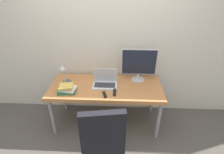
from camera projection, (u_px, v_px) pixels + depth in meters
The scene contains 11 objects.
ground_plane at pixel (105, 138), 2.70m from camera, with size 12.00×12.00×0.00m, color #514C47.
wall_back at pixel (107, 40), 2.75m from camera, with size 8.00×0.05×2.60m.
desk at pixel (106, 89), 2.69m from camera, with size 1.70×0.73×0.72m.
laptop at pixel (105, 82), 2.67m from camera, with size 0.37×0.25×0.26m.
monitor at pixel (139, 64), 2.70m from camera, with size 0.54×0.21×0.52m.
desk_lamp at pixel (64, 73), 2.58m from camera, with size 0.13×0.24×0.33m.
office_chair at pixel (103, 143), 1.86m from camera, with size 0.56×0.57×1.14m.
book_stack at pixel (67, 89), 2.50m from camera, with size 0.27×0.22×0.12m.
tv_remote at pixel (105, 95), 2.45m from camera, with size 0.08×0.15×0.02m.
media_remote at pixel (115, 92), 2.50m from camera, with size 0.04×0.17×0.02m.
game_controller at pixel (65, 91), 2.50m from camera, with size 0.16×0.09×0.04m.
Camera 1 is at (0.20, -1.88, 2.14)m, focal length 28.00 mm.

